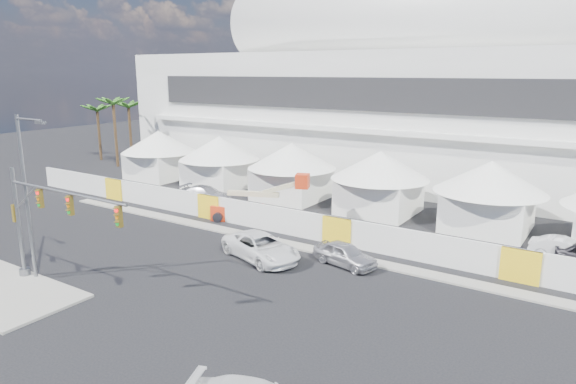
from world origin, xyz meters
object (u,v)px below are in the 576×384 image
Objects in this scene: lot_car_a at (565,249)px; streetlight_median at (28,187)px; pickup_curb at (261,247)px; lot_car_c at (206,194)px; traffic_mast at (40,221)px; boom_lift at (245,208)px; sedan_silver at (345,254)px.

lot_car_a is 33.35m from streetlight_median.
pickup_curb is 19.82m from lot_car_a.
pickup_curb is 16.40m from lot_car_c.
traffic_mast is (-24.32, -21.03, 3.17)m from lot_car_a.
streetlight_median is (-1.25, 0.20, 1.76)m from traffic_mast.
pickup_curb is 0.72× the size of boom_lift.
boom_lift is at bearing 81.45° from sedan_silver.
traffic_mast is 1.21× the size of boom_lift.
traffic_mast is at bearing -116.03° from boom_lift.
lot_car_a is at bearing -94.66° from lot_car_c.
pickup_curb is at bearing -66.20° from boom_lift.
boom_lift reaches higher than sedan_silver.
traffic_mast reaches higher than boom_lift.
lot_car_a is 23.30m from boom_lift.
streetlight_median is (-25.57, -20.83, 4.93)m from lot_car_a.
sedan_silver is 19.12m from streetlight_median.
streetlight_median reaches higher than pickup_curb.
traffic_mast is at bearing 160.81° from pickup_curb.
pickup_curb is at bearing 52.72° from traffic_mast.
streetlight_median reaches higher than sedan_silver.
pickup_curb is 1.41× the size of lot_car_a.
lot_car_c is at bearing 102.72° from streetlight_median.
lot_car_c is 0.53× the size of streetlight_median.
boom_lift is (-6.28, 6.33, 0.26)m from pickup_curb.
lot_car_c is (-13.38, 9.48, -0.11)m from pickup_curb.
traffic_mast is (5.64, -19.65, 3.14)m from lot_car_c.
sedan_silver is at bearing 128.22° from lot_car_a.
traffic_mast reaches higher than sedan_silver.
streetlight_median is at bearing -120.41° from boom_lift.
sedan_silver is at bearing 43.63° from traffic_mast.
sedan_silver is 19.89m from lot_car_c.
streetlight_median is (-14.06, -12.01, 4.89)m from sedan_silver.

